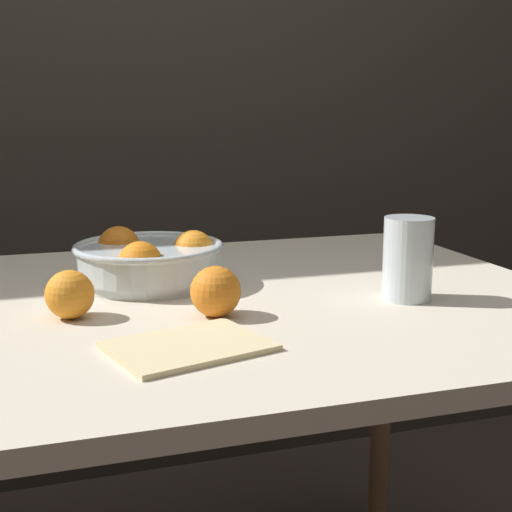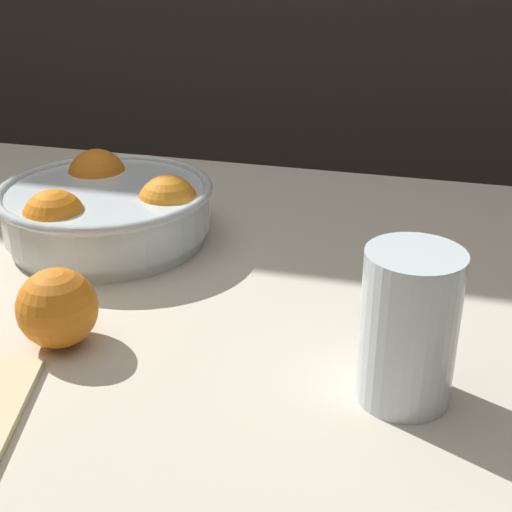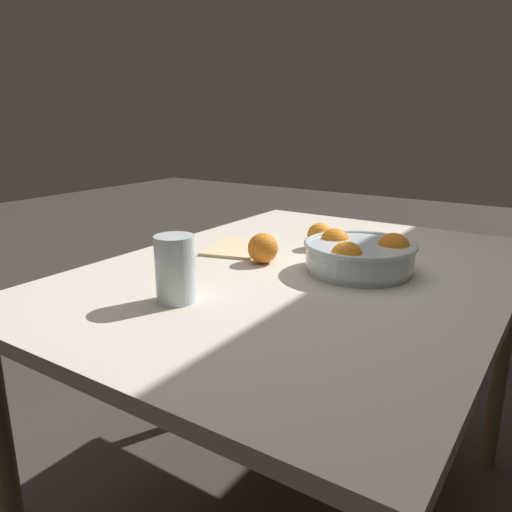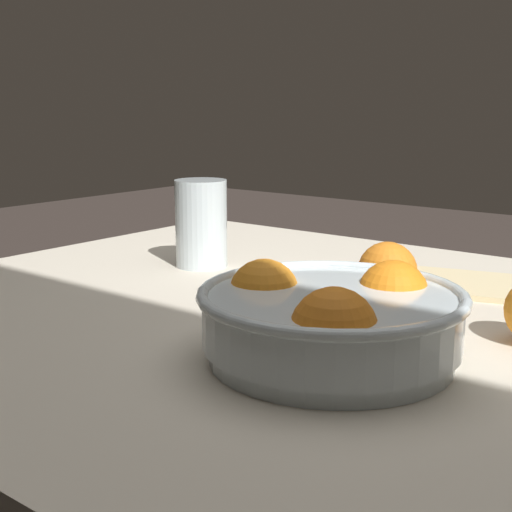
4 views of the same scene
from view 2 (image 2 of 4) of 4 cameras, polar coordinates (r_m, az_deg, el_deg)
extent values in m
cube|color=beige|center=(0.83, -12.08, -3.54)|extent=(1.29, 0.95, 0.03)
cylinder|color=silver|center=(0.94, -11.66, 1.73)|extent=(0.25, 0.25, 0.02)
cylinder|color=silver|center=(0.93, -11.85, 3.69)|extent=(0.26, 0.26, 0.05)
torus|color=silver|center=(0.92, -11.99, 5.20)|extent=(0.27, 0.27, 0.01)
sphere|color=orange|center=(0.89, -7.03, 4.03)|extent=(0.08, 0.08, 0.08)
sphere|color=orange|center=(1.00, -12.56, 6.08)|extent=(0.08, 0.08, 0.08)
sphere|color=orange|center=(0.87, -15.79, 2.70)|extent=(0.08, 0.08, 0.08)
cylinder|color=#F4A314|center=(0.62, 12.01, -6.52)|extent=(0.07, 0.07, 0.12)
cylinder|color=silver|center=(0.61, 12.10, -5.60)|extent=(0.08, 0.08, 0.14)
sphere|color=orange|center=(0.71, -15.61, -4.03)|extent=(0.08, 0.08, 0.08)
camera|label=1|loc=(0.78, -110.35, -14.60)|focal=50.00mm
camera|label=3|loc=(1.39, 48.42, 17.21)|focal=35.00mm
camera|label=4|loc=(1.56, -15.40, 20.14)|focal=50.00mm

